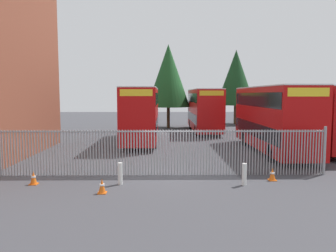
# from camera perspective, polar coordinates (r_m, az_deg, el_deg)

# --- Properties ---
(ground_plane) EXTENTS (100.00, 100.00, 0.00)m
(ground_plane) POSITION_cam_1_polar(r_m,az_deg,el_deg) (23.98, -0.14, -3.85)
(ground_plane) COLOR #3D3D42
(palisade_fence) EXTENTS (15.77, 0.14, 2.35)m
(palisade_fence) POSITION_cam_1_polar(r_m,az_deg,el_deg) (15.89, -0.85, -4.32)
(palisade_fence) COLOR gray
(palisade_fence) RESTS_ON ground
(double_decker_bus_near_gate) EXTENTS (2.54, 10.81, 4.42)m
(double_decker_bus_near_gate) POSITION_cam_1_polar(r_m,az_deg,el_deg) (23.21, 17.56, 1.61)
(double_decker_bus_near_gate) COLOR #B70C0C
(double_decker_bus_near_gate) RESTS_ON ground
(double_decker_bus_behind_fence_left) EXTENTS (2.54, 10.81, 4.42)m
(double_decker_bus_behind_fence_left) POSITION_cam_1_polar(r_m,az_deg,el_deg) (27.01, -4.56, 2.35)
(double_decker_bus_behind_fence_left) COLOR #B70C0C
(double_decker_bus_behind_fence_left) RESTS_ON ground
(double_decker_bus_behind_fence_right) EXTENTS (2.54, 10.81, 4.42)m
(double_decker_bus_behind_fence_right) POSITION_cam_1_polar(r_m,az_deg,el_deg) (26.04, 23.64, 1.80)
(double_decker_bus_behind_fence_right) COLOR #B70C0C
(double_decker_bus_behind_fence_right) RESTS_ON ground
(double_decker_bus_far_back) EXTENTS (2.54, 10.81, 4.42)m
(double_decker_bus_far_back) POSITION_cam_1_polar(r_m,az_deg,el_deg) (34.55, 6.21, 3.01)
(double_decker_bus_far_back) COLOR red
(double_decker_bus_far_back) RESTS_ON ground
(bollard_near_left) EXTENTS (0.20, 0.20, 0.95)m
(bollard_near_left) POSITION_cam_1_polar(r_m,az_deg,el_deg) (14.54, -8.26, -8.14)
(bollard_near_left) COLOR silver
(bollard_near_left) RESTS_ON ground
(bollard_center_front) EXTENTS (0.20, 0.20, 0.95)m
(bollard_center_front) POSITION_cam_1_polar(r_m,az_deg,el_deg) (14.64, 13.03, -8.13)
(bollard_center_front) COLOR silver
(bollard_center_front) RESTS_ON ground
(traffic_cone_by_gate) EXTENTS (0.34, 0.34, 0.59)m
(traffic_cone_by_gate) POSITION_cam_1_polar(r_m,az_deg,el_deg) (15.55, -22.20, -8.30)
(traffic_cone_by_gate) COLOR orange
(traffic_cone_by_gate) RESTS_ON ground
(traffic_cone_mid_forecourt) EXTENTS (0.34, 0.34, 0.59)m
(traffic_cone_mid_forecourt) POSITION_cam_1_polar(r_m,az_deg,el_deg) (15.80, 17.57, -7.93)
(traffic_cone_mid_forecourt) COLOR orange
(traffic_cone_mid_forecourt) RESTS_ON ground
(traffic_cone_near_kerb) EXTENTS (0.34, 0.34, 0.59)m
(traffic_cone_near_kerb) POSITION_cam_1_polar(r_m,az_deg,el_deg) (13.44, -11.32, -10.14)
(traffic_cone_near_kerb) COLOR orange
(traffic_cone_near_kerb) RESTS_ON ground
(tree_tall_back) EXTENTS (5.02, 5.02, 9.62)m
(tree_tall_back) POSITION_cam_1_polar(r_m,az_deg,el_deg) (38.53, 0.06, 8.65)
(tree_tall_back) COLOR #4C3823
(tree_tall_back) RESTS_ON ground
(tree_short_side) EXTENTS (4.96, 4.96, 9.61)m
(tree_short_side) POSITION_cam_1_polar(r_m,az_deg,el_deg) (44.08, 11.63, 8.18)
(tree_short_side) COLOR #4C3823
(tree_short_side) RESTS_ON ground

